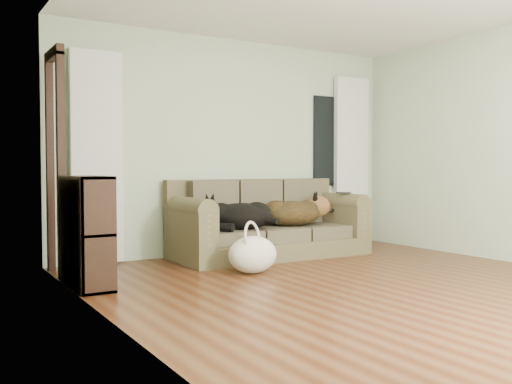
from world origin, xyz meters
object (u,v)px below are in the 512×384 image
tote_bag (253,257)px  bookshelf (87,229)px  dog_shepherd (294,214)px  dog_black_lab (237,218)px  sofa (271,218)px

tote_bag → bookshelf: size_ratio=0.52×
bookshelf → dog_shepherd: bearing=9.6°
dog_black_lab → dog_shepherd: 0.79m
dog_shepherd → bookshelf: bookshelf is taller
tote_bag → dog_shepherd: bearing=37.4°
dog_shepherd → bookshelf: bearing=36.9°
dog_shepherd → tote_bag: 1.35m
sofa → dog_shepherd: bearing=-5.6°
dog_shepherd → tote_bag: size_ratio=1.48×
sofa → tote_bag: size_ratio=4.55×
dog_black_lab → sofa: bearing=38.0°
sofa → dog_shepherd: sofa is taller
dog_shepherd → tote_bag: dog_shepherd is taller
sofa → bookshelf: (-2.29, -0.65, 0.05)m
dog_black_lab → tote_bag: bearing=-77.3°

